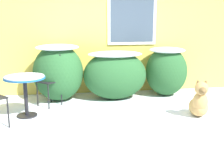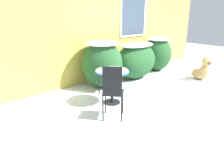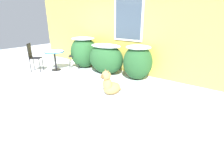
# 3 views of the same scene
# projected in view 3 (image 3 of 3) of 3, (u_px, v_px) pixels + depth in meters

# --- Properties ---
(ground_plane) EXTENTS (16.00, 16.00, 0.00)m
(ground_plane) POSITION_uv_depth(u_px,v_px,m) (68.00, 84.00, 5.26)
(ground_plane) COLOR silver
(house_wall) EXTENTS (8.00, 0.10, 3.29)m
(house_wall) POSITION_uv_depth(u_px,v_px,m) (113.00, 24.00, 6.27)
(house_wall) COLOR #DBC14C
(house_wall) RESTS_ON ground_plane
(shrub_left) EXTENTS (1.04, 1.00, 1.18)m
(shrub_left) POSITION_uv_depth(u_px,v_px,m) (84.00, 51.00, 6.80)
(shrub_left) COLOR #235128
(shrub_left) RESTS_ON ground_plane
(shrub_middle) EXTENTS (1.35, 0.87, 1.03)m
(shrub_middle) POSITION_uv_depth(u_px,v_px,m) (106.00, 58.00, 6.08)
(shrub_middle) COLOR #235128
(shrub_middle) RESTS_ON ground_plane
(shrub_right) EXTENTS (0.92, 0.92, 1.08)m
(shrub_right) POSITION_uv_depth(u_px,v_px,m) (138.00, 61.00, 5.50)
(shrub_right) COLOR #235128
(shrub_right) RESTS_ON ground_plane
(patio_table) EXTENTS (0.70, 0.70, 0.73)m
(patio_table) POSITION_uv_depth(u_px,v_px,m) (55.00, 55.00, 6.42)
(patio_table) COLOR black
(patio_table) RESTS_ON ground_plane
(patio_chair_near_table) EXTENTS (0.52, 0.52, 1.02)m
(patio_chair_near_table) POSITION_uv_depth(u_px,v_px,m) (76.00, 54.00, 6.66)
(patio_chair_near_table) COLOR black
(patio_chair_near_table) RESTS_ON ground_plane
(patio_chair_far_side) EXTENTS (0.52, 0.52, 1.02)m
(patio_chair_far_side) POSITION_uv_depth(u_px,v_px,m) (33.00, 56.00, 6.30)
(patio_chair_far_side) COLOR black
(patio_chair_far_side) RESTS_ON ground_plane
(dog) EXTENTS (0.45, 0.69, 0.68)m
(dog) POSITION_uv_depth(u_px,v_px,m) (110.00, 85.00, 4.46)
(dog) COLOR tan
(dog) RESTS_ON ground_plane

